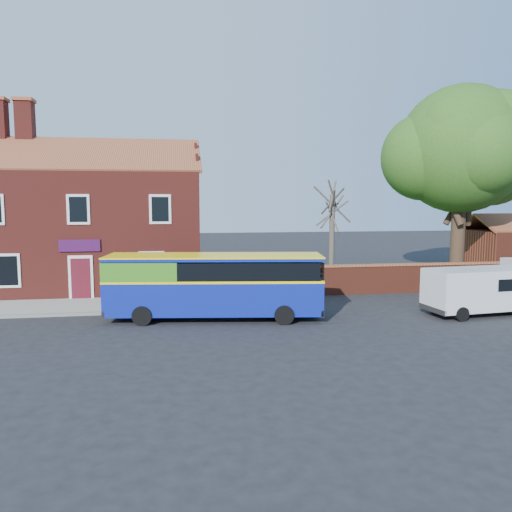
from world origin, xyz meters
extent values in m
plane|color=black|center=(0.00, 0.00, 0.00)|extent=(120.00, 120.00, 0.00)
cube|color=gray|center=(-7.00, 5.75, 0.06)|extent=(18.00, 3.50, 0.12)
cube|color=slate|center=(-7.00, 4.00, 0.07)|extent=(18.00, 0.15, 0.14)
cube|color=#426B28|center=(13.00, 13.00, 0.02)|extent=(26.00, 12.00, 0.04)
cube|color=maroon|center=(-7.00, 11.50, 3.25)|extent=(12.00, 8.00, 6.50)
cube|color=brown|center=(-7.00, 9.50, 7.50)|extent=(12.30, 4.08, 2.16)
cube|color=brown|center=(-7.00, 13.50, 7.50)|extent=(12.30, 4.08, 2.16)
cube|color=maroon|center=(-10.40, 11.50, 9.40)|extent=(0.90, 0.90, 2.20)
cube|color=black|center=(-7.00, 7.47, 4.60)|extent=(1.10, 0.06, 1.50)
cube|color=#4C0F19|center=(-7.00, 7.45, 1.10)|extent=(0.95, 0.04, 2.10)
cube|color=silver|center=(-7.00, 7.47, 1.15)|extent=(1.20, 0.06, 2.30)
cube|color=#350C37|center=(-7.00, 7.44, 2.80)|extent=(2.00, 0.06, 0.60)
cube|color=maroon|center=(13.00, 7.00, 0.75)|extent=(22.00, 0.30, 1.50)
cube|color=brown|center=(13.00, 7.00, 1.55)|extent=(22.00, 0.38, 0.10)
cube|color=#0D1E96|center=(-0.63, 2.46, 1.03)|extent=(9.21, 3.43, 1.43)
cube|color=yellow|center=(-0.63, 2.46, 1.74)|extent=(9.24, 3.45, 0.10)
cube|color=black|center=(-0.63, 2.46, 2.17)|extent=(8.86, 3.40, 0.72)
cube|color=#3C861D|center=(-3.57, 2.86, 2.17)|extent=(3.34, 2.68, 0.76)
cube|color=#0D1E96|center=(-0.63, 2.46, 2.65)|extent=(9.21, 3.43, 0.14)
cube|color=yellow|center=(-0.63, 2.46, 2.73)|extent=(9.26, 3.47, 0.06)
cylinder|color=black|center=(-3.62, 1.81, 0.40)|extent=(0.84, 0.39, 0.81)
cylinder|color=black|center=(-3.34, 3.88, 0.40)|extent=(0.84, 0.39, 0.81)
cylinder|color=black|center=(2.08, 1.05, 0.40)|extent=(0.84, 0.39, 0.81)
cylinder|color=black|center=(2.36, 3.12, 0.40)|extent=(0.84, 0.39, 0.81)
cube|color=silver|center=(10.95, 1.47, 1.17)|extent=(4.84, 2.34, 1.78)
cylinder|color=black|center=(9.55, 0.44, 0.31)|extent=(0.64, 0.28, 0.62)
cylinder|color=black|center=(9.37, 2.18, 0.31)|extent=(0.64, 0.28, 0.62)
cylinder|color=black|center=(12.34, 2.49, 0.31)|extent=(0.64, 0.28, 0.62)
cylinder|color=black|center=(15.35, 10.60, 2.51)|extent=(0.87, 0.87, 5.03)
sphere|color=#3B641F|center=(15.35, 10.60, 8.19)|extent=(7.87, 7.87, 7.87)
sphere|color=#3B641F|center=(17.64, 11.04, 7.54)|extent=(5.68, 5.68, 5.68)
sphere|color=#3B641F|center=(13.27, 11.26, 7.76)|extent=(5.46, 5.46, 5.46)
cylinder|color=#4C4238|center=(6.67, 9.28, 2.69)|extent=(0.31, 0.31, 5.38)
cylinder|color=#4C4238|center=(6.67, 9.28, 4.61)|extent=(0.32, 2.63, 2.11)
cylinder|color=#4C4238|center=(6.67, 9.28, 4.42)|extent=(1.37, 1.94, 1.94)
cylinder|color=#4C4238|center=(6.67, 9.28, 4.81)|extent=(2.20, 1.01, 2.15)
camera|label=1|loc=(-2.16, -18.44, 5.03)|focal=35.00mm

